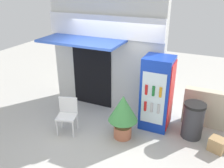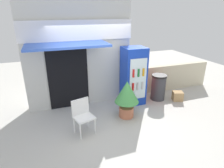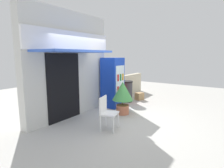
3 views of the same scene
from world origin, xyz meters
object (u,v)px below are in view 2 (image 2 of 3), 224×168
object	(u,v)px
drink_cooler	(134,76)
trash_bin	(158,87)
potted_plant_near_shop	(127,95)
cardboard_box	(178,96)
plastic_chair	(82,114)

from	to	relation	value
drink_cooler	trash_bin	size ratio (longest dim) A/B	2.10
potted_plant_near_shop	drink_cooler	bearing A→B (deg)	53.76
drink_cooler	potted_plant_near_shop	bearing A→B (deg)	-126.24
drink_cooler	trash_bin	bearing A→B (deg)	-4.78
potted_plant_near_shop	cardboard_box	world-z (taller)	potted_plant_near_shop
plastic_chair	trash_bin	bearing A→B (deg)	19.67
trash_bin	plastic_chair	bearing A→B (deg)	-160.33
drink_cooler	plastic_chair	size ratio (longest dim) A/B	2.11
drink_cooler	trash_bin	world-z (taller)	drink_cooler
potted_plant_near_shop	trash_bin	size ratio (longest dim) A/B	1.24
drink_cooler	cardboard_box	size ratio (longest dim) A/B	5.65
plastic_chair	potted_plant_near_shop	distance (m)	1.37
potted_plant_near_shop	cardboard_box	xyz separation A→B (m)	(2.07, 0.38, -0.52)
trash_bin	drink_cooler	bearing A→B (deg)	175.22
drink_cooler	plastic_chair	world-z (taller)	drink_cooler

